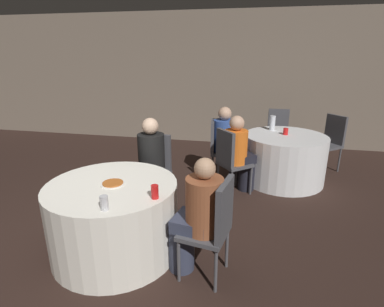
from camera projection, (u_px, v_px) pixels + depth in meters
The scene contains 19 objects.
ground_plane at pixel (97, 248), 3.14m from camera, with size 16.00×16.00×0.00m, color black.
wall_back at pixel (186, 79), 6.64m from camera, with size 16.00×0.06×2.80m.
table_near at pixel (114, 218), 3.00m from camera, with size 1.27×1.27×0.74m.
table_far at pixel (284, 158), 4.72m from camera, with size 1.26×1.26×0.74m.
chair_near_east at pixel (215, 222), 2.57m from camera, with size 0.47×0.47×0.95m.
chair_near_north at pixel (155, 164), 3.90m from camera, with size 0.43×0.43×0.95m.
chair_far_west at pixel (218, 145), 4.75m from camera, with size 0.45×0.44×0.95m.
chair_far_north at pixel (278, 130), 5.64m from camera, with size 0.42×0.42×0.95m.
chair_far_southwest at pixel (230, 157), 4.19m from camera, with size 0.56×0.56×0.95m.
chair_far_northeast at pixel (331, 138), 5.12m from camera, with size 0.56×0.56×0.95m.
person_blue_shirt at pixel (228, 143), 4.72m from camera, with size 0.51×0.36×1.17m.
person_floral_shirt at pixel (196, 218), 2.63m from camera, with size 0.50×0.36×1.14m.
person_orange_shirt at pixel (240, 154), 4.26m from camera, with size 0.47×0.46×1.14m.
person_black_shirt at pixel (150, 166), 3.74m from camera, with size 0.35×0.51×1.20m.
pizza_plate_near at pixel (113, 183), 2.89m from camera, with size 0.24×0.24×0.02m.
soda_can_silver at pixel (104, 203), 2.39m from camera, with size 0.07×0.07×0.12m.
soda_can_red at pixel (155, 192), 2.59m from camera, with size 0.07×0.07×0.12m.
bottle_far at pixel (272, 123), 4.89m from camera, with size 0.09×0.09×0.24m.
cup_far at pixel (286, 132), 4.63m from camera, with size 0.08×0.08×0.10m.
Camera 1 is at (1.52, -2.40, 1.94)m, focal length 28.00 mm.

